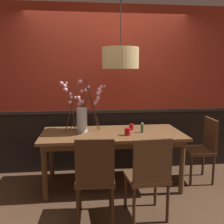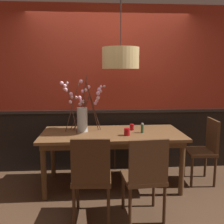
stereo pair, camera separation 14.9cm
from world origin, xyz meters
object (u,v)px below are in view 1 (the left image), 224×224
(vase_with_blossoms, at_px, (82,114))
(candle_holder_nearer_edge, at_px, (127,132))
(dining_table, at_px, (112,138))
(candle_holder_nearer_center, at_px, (131,127))
(chair_far_side_left, at_px, (90,134))
(chair_head_east_end, at_px, (203,146))
(chair_near_side_left, at_px, (95,175))
(chair_near_side_right, at_px, (148,174))
(pendant_lamp, at_px, (120,58))
(chair_far_side_right, at_px, (124,135))
(condiment_bottle, at_px, (142,128))

(vase_with_blossoms, xyz_separation_m, candle_holder_nearer_edge, (0.60, -0.29, -0.20))
(dining_table, height_order, candle_holder_nearer_center, candle_holder_nearer_center)
(chair_far_side_left, height_order, candle_holder_nearer_center, chair_far_side_left)
(chair_head_east_end, bearing_deg, chair_far_side_left, 151.86)
(chair_near_side_left, bearing_deg, vase_with_blossoms, 97.53)
(dining_table, height_order, candle_holder_nearer_edge, candle_holder_nearer_edge)
(chair_near_side_left, relative_size, chair_near_side_right, 1.01)
(chair_near_side_right, distance_m, chair_far_side_left, 1.89)
(chair_far_side_left, xyz_separation_m, pendant_lamp, (0.41, -0.84, 1.25))
(chair_far_side_left, xyz_separation_m, vase_with_blossoms, (-0.13, -0.78, 0.48))
(chair_head_east_end, relative_size, chair_near_side_right, 1.00)
(pendant_lamp, bearing_deg, vase_with_blossoms, 173.63)
(candle_holder_nearer_edge, bearing_deg, chair_far_side_right, 83.60)
(chair_near_side_right, relative_size, chair_far_side_left, 0.96)
(chair_near_side_left, bearing_deg, candle_holder_nearer_center, 59.85)
(candle_holder_nearer_center, bearing_deg, chair_far_side_right, 89.61)
(dining_table, distance_m, candle_holder_nearer_center, 0.35)
(pendant_lamp, bearing_deg, condiment_bottle, -17.56)
(chair_head_east_end, distance_m, chair_near_side_right, 1.40)
(chair_near_side_right, height_order, chair_far_side_left, chair_far_side_left)
(candle_holder_nearer_center, bearing_deg, condiment_bottle, -54.59)
(chair_far_side_right, distance_m, pendant_lamp, 1.51)
(pendant_lamp, bearing_deg, chair_near_side_right, -79.81)
(chair_far_side_right, height_order, condiment_bottle, chair_far_side_right)
(condiment_bottle, bearing_deg, chair_near_side_left, -130.16)
(chair_far_side_right, xyz_separation_m, pendant_lamp, (-0.18, -0.80, 1.27))
(chair_near_side_right, bearing_deg, chair_far_side_right, 89.65)
(chair_near_side_right, xyz_separation_m, candle_holder_nearer_edge, (-0.11, 0.72, 0.30))
(vase_with_blossoms, bearing_deg, chair_head_east_end, -3.06)
(condiment_bottle, relative_size, pendant_lamp, 0.14)
(candle_holder_nearer_edge, bearing_deg, chair_near_side_right, -81.68)
(chair_head_east_end, bearing_deg, chair_far_side_right, 141.50)
(chair_far_side_left, bearing_deg, chair_near_side_right, -72.17)
(candle_holder_nearer_edge, bearing_deg, chair_near_side_left, -124.11)
(vase_with_blossoms, distance_m, candle_holder_nearer_center, 0.74)
(chair_head_east_end, height_order, vase_with_blossoms, vase_with_blossoms)
(vase_with_blossoms, relative_size, candle_holder_nearer_edge, 8.15)
(dining_table, bearing_deg, chair_head_east_end, 0.49)
(candle_holder_nearer_edge, bearing_deg, candle_holder_nearer_center, 70.08)
(chair_near_side_right, distance_m, condiment_bottle, 0.92)
(chair_far_side_right, distance_m, condiment_bottle, 0.96)
(chair_near_side_left, relative_size, chair_far_side_left, 0.97)
(candle_holder_nearer_edge, bearing_deg, vase_with_blossoms, 154.16)
(dining_table, relative_size, chair_head_east_end, 2.08)
(vase_with_blossoms, relative_size, condiment_bottle, 5.83)
(dining_table, distance_m, vase_with_blossoms, 0.54)
(vase_with_blossoms, distance_m, condiment_bottle, 0.87)
(vase_with_blossoms, height_order, condiment_bottle, vase_with_blossoms)
(chair_far_side_right, relative_size, condiment_bottle, 6.73)
(chair_head_east_end, xyz_separation_m, chair_near_side_right, (-1.06, -0.92, -0.00))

